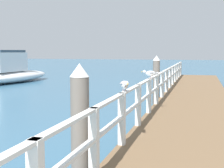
{
  "coord_description": "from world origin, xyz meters",
  "views": [
    {
      "loc": [
        0.19,
        -0.02,
        2.14
      ],
      "look_at": [
        -3.01,
        11.37,
        0.91
      ],
      "focal_mm": 50.87,
      "sensor_mm": 36.0,
      "label": 1
    }
  ],
  "objects_px": {
    "seagull_foreground": "(125,84)",
    "seagull_background": "(150,73)",
    "boat_3": "(12,72)",
    "dock_piling_near": "(80,128)",
    "dock_piling_far": "(156,80)"
  },
  "relations": [
    {
      "from": "seagull_foreground",
      "to": "boat_3",
      "type": "bearing_deg",
      "value": -74.7
    },
    {
      "from": "seagull_foreground",
      "to": "seagull_background",
      "type": "height_order",
      "value": "same"
    },
    {
      "from": "dock_piling_far",
      "to": "boat_3",
      "type": "bearing_deg",
      "value": 150.57
    },
    {
      "from": "seagull_foreground",
      "to": "boat_3",
      "type": "distance_m",
      "value": 17.17
    },
    {
      "from": "seagull_foreground",
      "to": "seagull_background",
      "type": "bearing_deg",
      "value": -114.39
    },
    {
      "from": "seagull_background",
      "to": "boat_3",
      "type": "distance_m",
      "value": 14.87
    },
    {
      "from": "seagull_background",
      "to": "boat_3",
      "type": "height_order",
      "value": "boat_3"
    },
    {
      "from": "dock_piling_far",
      "to": "boat_3",
      "type": "distance_m",
      "value": 12.19
    },
    {
      "from": "dock_piling_near",
      "to": "boat_3",
      "type": "distance_m",
      "value": 17.92
    },
    {
      "from": "seagull_background",
      "to": "dock_piling_near",
      "type": "bearing_deg",
      "value": 154.92
    },
    {
      "from": "seagull_background",
      "to": "boat_3",
      "type": "xyz_separation_m",
      "value": [
        -10.99,
        9.99,
        -0.79
      ]
    },
    {
      "from": "dock_piling_near",
      "to": "seagull_background",
      "type": "xyz_separation_m",
      "value": [
        0.37,
        4.44,
        0.54
      ]
    },
    {
      "from": "dock_piling_far",
      "to": "seagull_foreground",
      "type": "relative_size",
      "value": 4.34
    },
    {
      "from": "dock_piling_far",
      "to": "boat_3",
      "type": "xyz_separation_m",
      "value": [
        -10.62,
        5.99,
        -0.25
      ]
    },
    {
      "from": "seagull_foreground",
      "to": "seagull_background",
      "type": "xyz_separation_m",
      "value": [
        -0.01,
        3.16,
        0.0
      ]
    }
  ]
}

